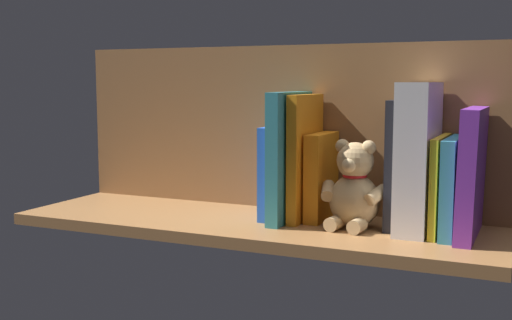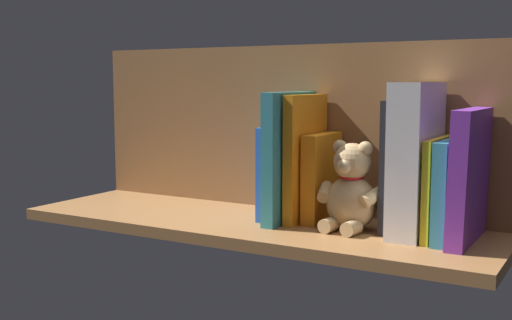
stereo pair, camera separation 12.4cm
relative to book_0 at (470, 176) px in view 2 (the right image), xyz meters
The scene contains 12 objects.
ground_plane 41.67cm from the book_0, ahead, with size 94.89×30.80×2.20cm, color #9E6B3D.
shelf_back_panel 41.60cm from the book_0, 15.09° to the right, with size 94.89×1.50×34.33cm, color #916137.
book_0 is the anchor object (origin of this frame).
book_1 4.14cm from the book_0, 13.71° to the right, with size 2.34×17.61×17.14cm, color teal.
book_2 6.10cm from the book_0, 11.90° to the right, with size 1.33×16.85×17.23cm, color yellow.
dictionary_thick_white 9.64cm from the book_0, ahead, with size 5.61×17.09×26.70cm, color white.
book_3 13.81cm from the book_0, 11.59° to the right, with size 1.80×13.59×23.54cm, color black.
teddy_bear 20.77cm from the book_0, ahead, with size 13.17×11.06×16.31cm.
book_4 28.49cm from the book_0, ahead, with size 2.95×12.99×16.90cm, color orange.
book_5 31.19cm from the book_0, ahead, with size 1.99×15.52×24.36cm, color orange.
book_6 33.86cm from the book_0, ahead, with size 2.52×18.48×24.86cm, color teal.
book_7 37.05cm from the book_0, ahead, with size 2.73×14.82×18.13cm, color blue.
Camera 2 is at (-61.74, 107.14, 26.65)cm, focal length 45.10 mm.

